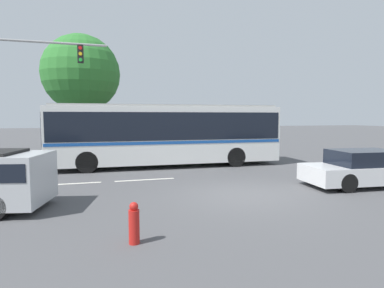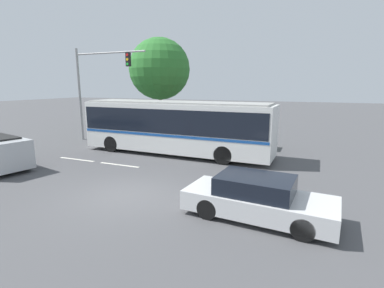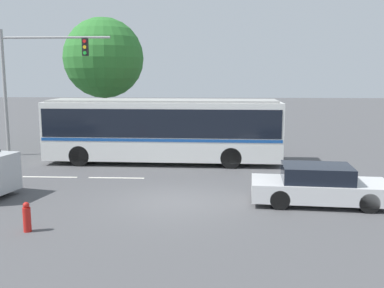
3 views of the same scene
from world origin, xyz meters
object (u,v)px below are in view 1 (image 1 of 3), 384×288
at_px(city_bus, 167,132).
at_px(sedan_foreground, 365,169).
at_px(street_tree_left, 81,74).
at_px(fire_hydrant, 134,224).
at_px(traffic_light_pole, 16,79).

height_order(city_bus, sedan_foreground, city_bus).
height_order(street_tree_left, fire_hydrant, street_tree_left).
relative_size(sedan_foreground, street_tree_left, 0.59).
bearing_deg(street_tree_left, sedan_foreground, -51.01).
height_order(city_bus, traffic_light_pole, traffic_light_pole).
bearing_deg(sedan_foreground, fire_hydrant, -155.98).
bearing_deg(street_tree_left, traffic_light_pole, -120.39).
relative_size(traffic_light_pole, street_tree_left, 0.85).
relative_size(city_bus, street_tree_left, 1.47).
xyz_separation_m(traffic_light_pole, street_tree_left, (2.80, 4.78, 0.97)).
xyz_separation_m(sedan_foreground, traffic_light_pole, (-13.39, 8.31, 3.82)).
distance_m(city_bus, fire_hydrant, 10.29).
xyz_separation_m(sedan_foreground, street_tree_left, (-10.59, 13.08, 4.79)).
bearing_deg(traffic_light_pole, street_tree_left, 59.61).
relative_size(street_tree_left, fire_hydrant, 9.25).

